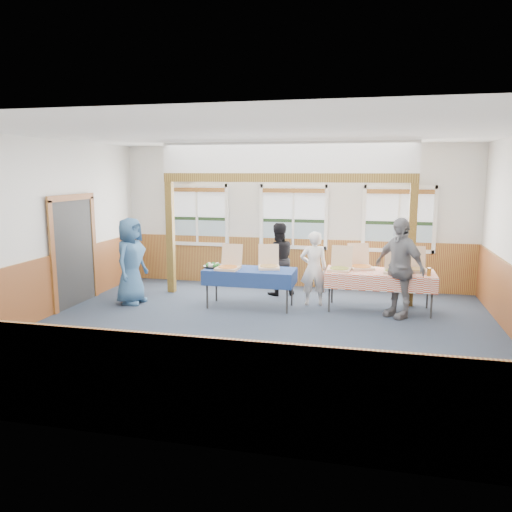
{
  "coord_description": "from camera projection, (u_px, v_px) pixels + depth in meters",
  "views": [
    {
      "loc": [
        1.72,
        -7.7,
        2.63
      ],
      "look_at": [
        -0.3,
        1.0,
        1.1
      ],
      "focal_mm": 35.0,
      "sensor_mm": 36.0,
      "label": 1
    }
  ],
  "objects": [
    {
      "name": "pizza_box_a",
      "position": [
        229.0,
        266.0,
        9.59
      ],
      "size": [
        0.45,
        0.53,
        0.46
      ],
      "rotation": [
        0.0,
        0.0,
        -0.05
      ],
      "color": "#D5AD8E",
      "rests_on": "table_left"
    },
    {
      "name": "drink_glass",
      "position": [
        429.0,
        272.0,
        8.96
      ],
      "size": [
        0.07,
        0.07,
        0.15
      ],
      "primitive_type": "cylinder",
      "color": "#9E5F1A",
      "rests_on": "table_right"
    },
    {
      "name": "man_blue",
      "position": [
        131.0,
        261.0,
        9.9
      ],
      "size": [
        0.61,
        0.88,
        1.72
      ],
      "primitive_type": "imported",
      "rotation": [
        0.0,
        0.0,
        1.49
      ],
      "color": "#355C84",
      "rests_on": "floor"
    },
    {
      "name": "pizza_box_c",
      "position": [
        340.0,
        267.0,
        9.46
      ],
      "size": [
        0.46,
        0.54,
        0.45
      ],
      "rotation": [
        0.0,
        0.0,
        -0.11
      ],
      "color": "#D5AD8E",
      "rests_on": "table_right"
    },
    {
      "name": "pizza_box_b",
      "position": [
        269.0,
        265.0,
        9.69
      ],
      "size": [
        0.51,
        0.57,
        0.44
      ],
      "rotation": [
        0.0,
        0.0,
        0.24
      ],
      "color": "#D5AD8E",
      "rests_on": "table_left"
    },
    {
      "name": "floor",
      "position": [
        260.0,
        332.0,
        8.22
      ],
      "size": [
        8.0,
        8.0,
        0.0
      ],
      "primitive_type": "plane",
      "color": "#25323D",
      "rests_on": "ground"
    },
    {
      "name": "window_left",
      "position": [
        197.0,
        211.0,
        11.77
      ],
      "size": [
        1.56,
        0.1,
        1.46
      ],
      "color": "white",
      "rests_on": "wall_back"
    },
    {
      "name": "wainscot_front",
      "position": [
        181.0,
        390.0,
        4.79
      ],
      "size": [
        7.98,
        0.05,
        1.1
      ],
      "primitive_type": "cube",
      "color": "brown",
      "rests_on": "floor"
    },
    {
      "name": "post_right",
      "position": [
        411.0,
        245.0,
        9.67
      ],
      "size": [
        0.15,
        0.15,
        2.4
      ],
      "primitive_type": "cube",
      "color": "#543812",
      "rests_on": "floor"
    },
    {
      "name": "pizza_box_f",
      "position": [
        415.0,
        268.0,
        9.38
      ],
      "size": [
        0.44,
        0.52,
        0.45
      ],
      "rotation": [
        0.0,
        0.0,
        0.06
      ],
      "color": "#D5AD8E",
      "rests_on": "table_right"
    },
    {
      "name": "wall_left",
      "position": [
        40.0,
        229.0,
        8.84
      ],
      "size": [
        0.0,
        8.0,
        8.0
      ],
      "primitive_type": "plane",
      "rotation": [
        1.57,
        0.0,
        1.57
      ],
      "color": "silver",
      "rests_on": "floor"
    },
    {
      "name": "wall_back",
      "position": [
        294.0,
        217.0,
        11.31
      ],
      "size": [
        8.0,
        0.0,
        8.0
      ],
      "primitive_type": "plane",
      "rotation": [
        1.57,
        0.0,
        0.0
      ],
      "color": "silver",
      "rests_on": "floor"
    },
    {
      "name": "table_left",
      "position": [
        250.0,
        272.0,
        9.63
      ],
      "size": [
        1.81,
        0.95,
        0.76
      ],
      "rotation": [
        0.0,
        0.0,
        0.1
      ],
      "color": "#2D2D2D",
      "rests_on": "floor"
    },
    {
      "name": "table_right",
      "position": [
        380.0,
        274.0,
        9.41
      ],
      "size": [
        2.12,
        1.2,
        0.76
      ],
      "rotation": [
        0.0,
        0.0,
        0.16
      ],
      "color": "#2D2D2D",
      "rests_on": "floor"
    },
    {
      "name": "pizza_box_e",
      "position": [
        394.0,
        269.0,
        9.26
      ],
      "size": [
        0.4,
        0.47,
        0.4
      ],
      "rotation": [
        0.0,
        0.0,
        -0.06
      ],
      "color": "#D5AD8E",
      "rests_on": "table_right"
    },
    {
      "name": "wall_front",
      "position": [
        177.0,
        284.0,
        4.59
      ],
      "size": [
        8.0,
        0.0,
        8.0
      ],
      "primitive_type": "plane",
      "rotation": [
        -1.57,
        0.0,
        0.0
      ],
      "color": "silver",
      "rests_on": "floor"
    },
    {
      "name": "veggie_tray",
      "position": [
        213.0,
        266.0,
        9.78
      ],
      "size": [
        0.37,
        0.37,
        0.09
      ],
      "color": "black",
      "rests_on": "table_left"
    },
    {
      "name": "wainscot_left",
      "position": [
        46.0,
        287.0,
        9.01
      ],
      "size": [
        0.05,
        6.98,
        1.1
      ],
      "primitive_type": "cube",
      "color": "brown",
      "rests_on": "floor"
    },
    {
      "name": "window_mid",
      "position": [
        293.0,
        213.0,
        11.26
      ],
      "size": [
        1.56,
        0.1,
        1.46
      ],
      "color": "white",
      "rests_on": "wall_back"
    },
    {
      "name": "cased_opening",
      "position": [
        73.0,
        252.0,
        9.79
      ],
      "size": [
        0.06,
        1.3,
        2.1
      ],
      "primitive_type": "cube",
      "color": "#2D2D2D",
      "rests_on": "wall_left"
    },
    {
      "name": "person_grey",
      "position": [
        399.0,
        268.0,
        8.96
      ],
      "size": [
        1.08,
        1.05,
        1.82
      ],
      "primitive_type": "imported",
      "rotation": [
        0.0,
        0.0,
        -0.75
      ],
      "color": "slate",
      "rests_on": "floor"
    },
    {
      "name": "cross_beam",
      "position": [
        285.0,
        178.0,
        10.01
      ],
      "size": [
        5.15,
        0.18,
        0.18
      ],
      "primitive_type": "cube",
      "color": "#543812",
      "rests_on": "post_left"
    },
    {
      "name": "pizza_box_d",
      "position": [
        361.0,
        265.0,
        9.65
      ],
      "size": [
        0.56,
        0.62,
        0.46
      ],
      "rotation": [
        0.0,
        0.0,
        0.29
      ],
      "color": "#D5AD8E",
      "rests_on": "table_right"
    },
    {
      "name": "post_left",
      "position": [
        171.0,
        238.0,
        10.78
      ],
      "size": [
        0.15,
        0.15,
        2.4
      ],
      "primitive_type": "cube",
      "color": "#543812",
      "rests_on": "floor"
    },
    {
      "name": "woman_white",
      "position": [
        314.0,
        268.0,
        9.78
      ],
      "size": [
        0.6,
        0.46,
        1.47
      ],
      "primitive_type": "imported",
      "rotation": [
        0.0,
        0.0,
        3.36
      ],
      "color": "silver",
      "rests_on": "floor"
    },
    {
      "name": "wainscot_back",
      "position": [
        293.0,
        262.0,
        11.46
      ],
      "size": [
        7.98,
        0.05,
        1.1
      ],
      "primitive_type": "cube",
      "color": "brown",
      "rests_on": "floor"
    },
    {
      "name": "ceiling",
      "position": [
        260.0,
        133.0,
        7.68
      ],
      "size": [
        8.0,
        8.0,
        0.0
      ],
      "primitive_type": "plane",
      "rotation": [
        3.14,
        0.0,
        0.0
      ],
      "color": "white",
      "rests_on": "wall_back"
    },
    {
      "name": "woman_black",
      "position": [
        278.0,
        259.0,
        10.61
      ],
      "size": [
        0.93,
        0.85,
        1.55
      ],
      "primitive_type": "imported",
      "rotation": [
        0.0,
        0.0,
        3.59
      ],
      "color": "black",
      "rests_on": "floor"
    },
    {
      "name": "window_right",
      "position": [
        399.0,
        215.0,
        10.74
      ],
      "size": [
        1.56,
        0.1,
        1.46
      ],
      "color": "white",
      "rests_on": "wall_back"
    }
  ]
}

